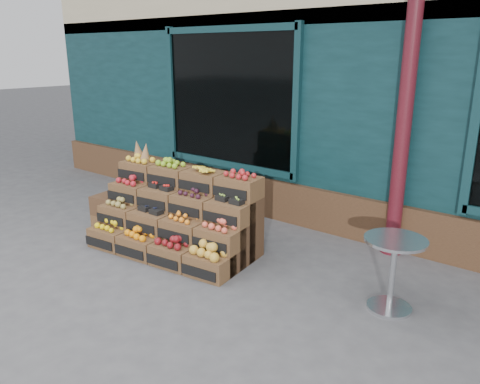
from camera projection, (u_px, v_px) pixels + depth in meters
The scene contains 6 objects.
ground at pixel (215, 283), 5.17m from camera, with size 60.00×60.00×0.00m, color #4D4D50.
shop_facade at pixel (404, 55), 8.30m from camera, with size 12.00×6.24×4.80m.
crate_display at pixel (177, 219), 5.98m from camera, with size 2.19×1.26×1.31m.
spare_crates at pixel (113, 214), 6.55m from camera, with size 0.57×0.43×0.53m.
bistro_table at pixel (393, 266), 4.52m from camera, with size 0.60×0.60×0.75m.
shopkeeper at pixel (267, 145), 7.81m from camera, with size 0.70×0.46×1.93m, color #164E28.
Camera 1 is at (3.13, -3.47, 2.45)m, focal length 35.00 mm.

